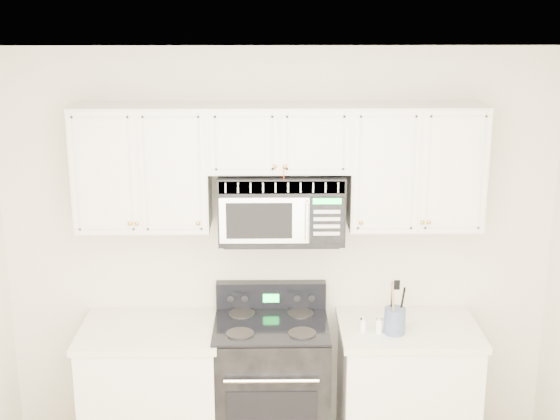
{
  "coord_description": "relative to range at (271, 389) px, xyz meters",
  "views": [
    {
      "loc": [
        -0.06,
        -2.98,
        2.94
      ],
      "look_at": [
        0.0,
        1.3,
        1.71
      ],
      "focal_mm": 50.0,
      "sensor_mm": 36.0,
      "label": 1
    }
  ],
  "objects": [
    {
      "name": "utensil_crock",
      "position": [
        0.75,
        -0.12,
        0.52
      ],
      "size": [
        0.13,
        0.13,
        0.34
      ],
      "color": "#4E5C82",
      "rests_on": "base_cabinet_right"
    },
    {
      "name": "shaker_pepper",
      "position": [
        0.56,
        -0.09,
        0.48
      ],
      "size": [
        0.04,
        0.04,
        0.09
      ],
      "color": "white",
      "rests_on": "base_cabinet_right"
    },
    {
      "name": "range",
      "position": [
        0.0,
        0.0,
        0.0
      ],
      "size": [
        0.71,
        0.65,
        1.11
      ],
      "color": "black",
      "rests_on": "ground"
    },
    {
      "name": "shaker_salt",
      "position": [
        0.65,
        -0.12,
        0.49
      ],
      "size": [
        0.04,
        0.04,
        0.11
      ],
      "color": "white",
      "rests_on": "base_cabinet_right"
    },
    {
      "name": "base_cabinet_left",
      "position": [
        -0.75,
        -0.01,
        -0.06
      ],
      "size": [
        0.86,
        0.65,
        0.92
      ],
      "color": "silver",
      "rests_on": "ground"
    },
    {
      "name": "room",
      "position": [
        0.05,
        -1.45,
        0.82
      ],
      "size": [
        3.51,
        3.51,
        2.61
      ],
      "color": "#9D7B44",
      "rests_on": "ground"
    },
    {
      "name": "upper_cabinets",
      "position": [
        0.05,
        0.13,
        1.45
      ],
      "size": [
        2.44,
        0.37,
        0.75
      ],
      "color": "silver",
      "rests_on": "ground"
    },
    {
      "name": "microwave",
      "position": [
        0.06,
        0.1,
        1.17
      ],
      "size": [
        0.75,
        0.43,
        0.42
      ],
      "color": "black",
      "rests_on": "ground"
    },
    {
      "name": "base_cabinet_right",
      "position": [
        0.85,
        -0.01,
        -0.06
      ],
      "size": [
        0.86,
        0.65,
        0.92
      ],
      "color": "silver",
      "rests_on": "ground"
    }
  ]
}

